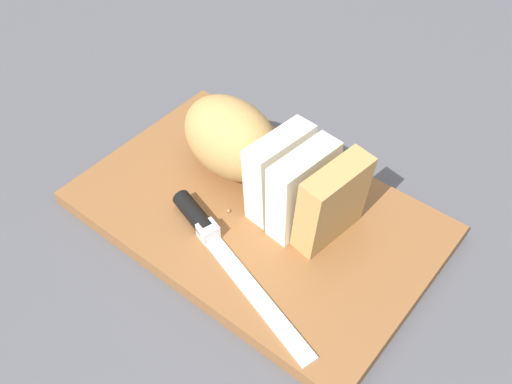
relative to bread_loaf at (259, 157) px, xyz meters
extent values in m
plane|color=#4C4C51|center=(0.02, -0.03, -0.07)|extent=(3.00, 3.00, 0.00)
cube|color=brown|center=(0.02, -0.03, -0.06)|extent=(0.43, 0.28, 0.02)
ellipsoid|color=tan|center=(-0.05, 0.00, 0.00)|extent=(0.14, 0.10, 0.10)
cube|color=#F2E8CC|center=(0.04, 0.00, 0.00)|extent=(0.04, 0.09, 0.10)
cube|color=#F2E8CC|center=(0.07, -0.01, 0.00)|extent=(0.04, 0.09, 0.10)
cube|color=tan|center=(0.11, 0.00, 0.00)|extent=(0.05, 0.09, 0.10)
cube|color=silver|center=(0.10, -0.12, -0.05)|extent=(0.19, 0.07, 0.00)
cylinder|color=black|center=(-0.02, -0.09, -0.04)|extent=(0.07, 0.04, 0.02)
cube|color=silver|center=(0.01, -0.10, -0.04)|extent=(0.02, 0.03, 0.02)
sphere|color=tan|center=(-0.05, -0.01, -0.05)|extent=(0.00, 0.00, 0.00)
sphere|color=tan|center=(0.00, -0.05, -0.05)|extent=(0.00, 0.00, 0.00)
camera|label=1|loc=(0.32, -0.38, 0.46)|focal=40.51mm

